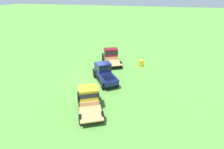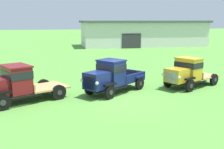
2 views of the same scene
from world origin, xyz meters
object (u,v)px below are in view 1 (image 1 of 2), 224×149
(oil_drum_beside_row, at_px, (141,63))
(vintage_truck_midrow_center, at_px, (89,97))
(vintage_truck_foreground_near, at_px, (110,55))
(vintage_truck_second_in_line, at_px, (104,72))

(oil_drum_beside_row, bearing_deg, vintage_truck_midrow_center, -15.45)
(vintage_truck_foreground_near, distance_m, vintage_truck_midrow_center, 11.32)
(vintage_truck_foreground_near, relative_size, vintage_truck_second_in_line, 1.19)
(vintage_truck_foreground_near, height_order, oil_drum_beside_row, vintage_truck_foreground_near)
(vintage_truck_foreground_near, bearing_deg, vintage_truck_midrow_center, 7.73)
(vintage_truck_foreground_near, xyz_separation_m, vintage_truck_midrow_center, (11.21, 1.52, -0.05))
(vintage_truck_second_in_line, height_order, oil_drum_beside_row, vintage_truck_second_in_line)
(vintage_truck_second_in_line, xyz_separation_m, oil_drum_beside_row, (-5.64, 3.43, -0.65))
(vintage_truck_second_in_line, relative_size, vintage_truck_midrow_center, 0.96)
(vintage_truck_foreground_near, height_order, vintage_truck_second_in_line, vintage_truck_second_in_line)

